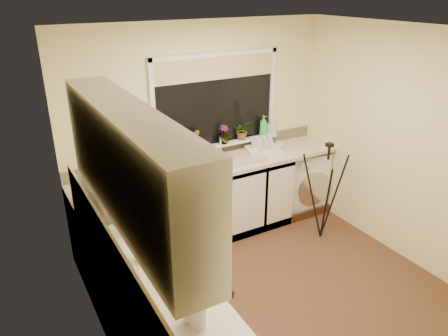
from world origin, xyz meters
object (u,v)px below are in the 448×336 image
(washing_machine, at_px, (299,179))
(microwave, at_px, (113,193))
(dish_rack, at_px, (263,151))
(steel_jar, at_px, (142,253))
(glass_jug, at_px, (197,314))
(plant_b, at_px, (194,139))
(laptop, at_px, (171,168))
(cup_back, at_px, (279,145))
(soap_bottle_green, at_px, (263,126))
(plant_d, at_px, (242,130))
(plant_a, at_px, (176,142))
(soap_bottle_clear, at_px, (272,126))
(tripod, at_px, (325,192))
(kettle, at_px, (138,219))
(plant_c, at_px, (224,134))
(cup_left, at_px, (188,315))

(washing_machine, xyz_separation_m, microwave, (-2.60, -0.50, 0.65))
(dish_rack, distance_m, steel_jar, 2.45)
(glass_jug, xyz_separation_m, plant_b, (1.14, 2.36, 0.19))
(laptop, distance_m, glass_jug, 2.26)
(dish_rack, relative_size, plant_b, 1.80)
(dish_rack, relative_size, glass_jug, 2.63)
(cup_back, bearing_deg, soap_bottle_green, 134.06)
(steel_jar, xyz_separation_m, plant_d, (1.85, 1.57, 0.20))
(washing_machine, height_order, plant_a, plant_a)
(dish_rack, distance_m, cup_back, 0.27)
(microwave, xyz_separation_m, plant_b, (1.15, 0.68, 0.11))
(dish_rack, relative_size, soap_bottle_clear, 2.08)
(plant_a, relative_size, soap_bottle_clear, 1.25)
(tripod, bearing_deg, kettle, -170.46)
(soap_bottle_clear, xyz_separation_m, cup_back, (0.02, -0.15, -0.20))
(plant_c, xyz_separation_m, cup_back, (0.72, -0.14, -0.22))
(laptop, height_order, tripod, tripod)
(washing_machine, bearing_deg, laptop, -169.80)
(plant_d, height_order, soap_bottle_green, soap_bottle_green)
(plant_d, bearing_deg, tripod, -59.33)
(soap_bottle_clear, bearing_deg, microwave, -163.39)
(steel_jar, bearing_deg, plant_d, 40.36)
(plant_d, bearing_deg, soap_bottle_green, -2.98)
(microwave, xyz_separation_m, plant_a, (0.92, 0.67, 0.12))
(tripod, xyz_separation_m, plant_d, (-0.55, 0.93, 0.57))
(microwave, relative_size, plant_c, 2.42)
(soap_bottle_green, xyz_separation_m, soap_bottle_clear, (0.12, -0.00, -0.03))
(washing_machine, xyz_separation_m, dish_rack, (-0.62, -0.03, 0.53))
(glass_jug, relative_size, plant_c, 0.68)
(steel_jar, distance_m, microwave, 0.90)
(plant_c, relative_size, soap_bottle_clear, 1.16)
(tripod, relative_size, steel_jar, 9.81)
(steel_jar, xyz_separation_m, microwave, (0.05, 0.89, 0.09))
(kettle, distance_m, cup_left, 1.16)
(cup_left, bearing_deg, plant_b, 62.99)
(soap_bottle_clear, distance_m, cup_back, 0.25)
(microwave, bearing_deg, cup_back, -83.37)
(dish_rack, distance_m, plant_c, 0.53)
(soap_bottle_green, xyz_separation_m, cup_back, (0.15, -0.15, -0.23))
(dish_rack, relative_size, plant_c, 1.80)
(washing_machine, relative_size, dish_rack, 1.99)
(laptop, distance_m, tripod, 1.78)
(kettle, xyz_separation_m, tripod, (2.28, 0.23, -0.41))
(microwave, bearing_deg, steel_jar, 170.35)
(steel_jar, height_order, plant_d, plant_d)
(microwave, distance_m, soap_bottle_clear, 2.32)
(microwave, height_order, cup_back, microwave)
(cup_left, bearing_deg, dish_rack, 46.48)
(plant_a, bearing_deg, glass_jug, -111.12)
(plant_d, xyz_separation_m, cup_back, (0.45, -0.17, -0.22))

